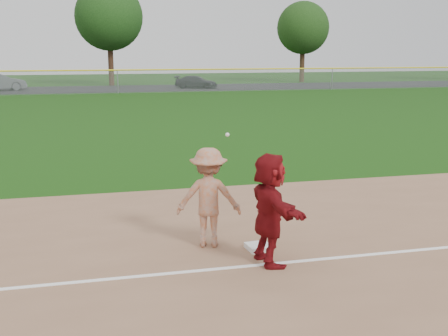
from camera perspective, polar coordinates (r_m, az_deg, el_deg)
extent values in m
plane|color=#16400C|center=(10.72, 1.93, -8.44)|extent=(160.00, 160.00, 0.00)
cube|color=white|center=(10.00, 3.19, -9.85)|extent=(60.00, 0.10, 0.01)
cube|color=black|center=(55.86, -11.06, 7.91)|extent=(120.00, 10.00, 0.01)
cube|color=white|center=(10.75, 3.54, -8.01)|extent=(0.48, 0.48, 0.10)
imported|color=maroon|center=(9.82, 4.67, -4.17)|extent=(0.71, 1.88, 1.99)
imported|color=black|center=(55.69, -2.85, 8.72)|extent=(4.48, 3.24, 1.20)
imported|color=#959597|center=(10.69, -1.57, -3.00)|extent=(1.37, 0.99, 1.91)
sphere|color=white|center=(10.45, 0.35, 3.41)|extent=(0.08, 0.08, 0.08)
plane|color=#999EA0|center=(49.82, -10.75, 8.60)|extent=(110.00, 0.00, 110.00)
cylinder|color=yellow|center=(49.78, -10.79, 9.75)|extent=(110.00, 0.12, 0.12)
cylinder|color=gray|center=(49.82, -10.75, 8.60)|extent=(0.08, 0.08, 2.00)
cylinder|color=gray|center=(54.70, 10.92, 8.87)|extent=(0.08, 0.08, 2.00)
cylinder|color=#311D12|center=(61.26, -11.41, 10.15)|extent=(0.56, 0.56, 4.10)
sphere|color=#163810|center=(61.32, -11.61, 14.84)|extent=(7.00, 7.00, 7.00)
cylinder|color=#322012|center=(67.22, 7.93, 10.21)|extent=(0.56, 0.56, 3.64)
sphere|color=#183710|center=(67.24, 8.04, 13.93)|extent=(6.00, 6.00, 6.00)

